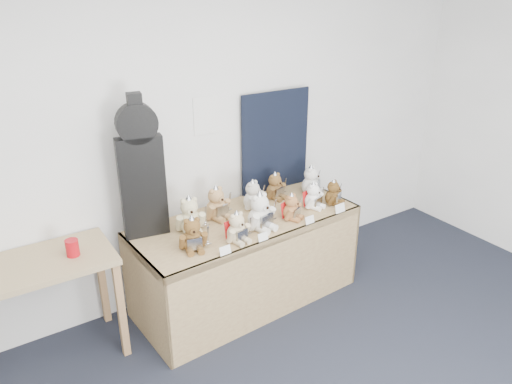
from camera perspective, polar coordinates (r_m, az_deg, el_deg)
room_shell at (r=3.93m, az=-5.76°, el=8.69°), size 6.00×6.00×6.00m
display_table at (r=3.93m, az=-0.53°, el=-5.55°), size 1.84×0.85×0.75m
side_table at (r=3.63m, az=-23.40°, el=-9.07°), size 0.96×0.55×0.80m
guitar_case at (r=3.56m, az=-12.99°, el=2.55°), size 0.33×0.15×1.05m
navy_board at (r=4.30m, az=2.21°, el=5.78°), size 0.66×0.05×0.87m
red_cup at (r=3.53m, az=-20.25°, el=-6.00°), size 0.09×0.09×0.12m
teddy_front_far_left at (r=3.47m, az=-7.24°, el=-4.93°), size 0.22×0.21×0.28m
teddy_front_left at (r=3.55m, az=-2.16°, el=-4.19°), size 0.22×0.19×0.26m
teddy_front_centre at (r=3.71m, az=0.51°, el=-2.42°), size 0.27×0.24×0.32m
teddy_front_right at (r=3.88m, az=4.11°, el=-1.83°), size 0.20×0.19×0.24m
teddy_front_far_right at (r=4.08m, az=6.58°, el=-0.54°), size 0.20×0.19×0.24m
teddy_front_end at (r=4.17m, az=8.86°, el=-0.16°), size 0.20×0.19×0.24m
teddy_back_left at (r=3.72m, az=-7.56°, el=-2.73°), size 0.25×0.22×0.31m
teddy_back_centre_left at (r=3.88m, az=-4.50°, el=-1.41°), size 0.25×0.22×0.30m
teddy_back_centre_right at (r=4.04m, az=-0.30°, el=-0.48°), size 0.22×0.21×0.27m
teddy_back_right at (r=4.22m, az=2.22°, el=0.56°), size 0.21×0.19×0.26m
teddy_back_end at (r=4.34m, az=6.34°, el=1.23°), size 0.23×0.23×0.28m
entry_card_a at (r=3.43m, az=-3.54°, el=-6.67°), size 0.09×0.02×0.06m
entry_card_b at (r=3.59m, az=0.81°, el=-5.15°), size 0.08×0.02×0.06m
entry_card_c at (r=3.84m, az=6.16°, el=-3.19°), size 0.08×0.02×0.06m
entry_card_d at (r=4.05m, az=9.59°, el=-1.84°), size 0.10×0.03×0.07m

